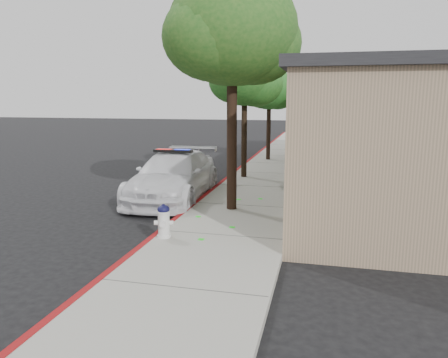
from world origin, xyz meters
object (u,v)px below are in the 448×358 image
police_car (174,176)px  fire_hydrant (164,221)px  clapboard_building (393,130)px  street_tree_far (270,91)px  street_tree_mid (245,80)px  street_tree_near (233,35)px

police_car → fire_hydrant: police_car is taller
clapboard_building → street_tree_far: 7.28m
clapboard_building → street_tree_mid: street_tree_mid is taller
street_tree_near → street_tree_mid: (-0.63, 5.37, -0.97)m
clapboard_building → fire_hydrant: 11.53m
fire_hydrant → street_tree_mid: (0.37, 8.37, 3.61)m
street_tree_near → street_tree_far: street_tree_near is taller
street_tree_near → street_tree_far: (-0.31, 10.77, -1.33)m
police_car → street_tree_mid: street_tree_mid is taller
police_car → street_tree_far: 10.00m
fire_hydrant → street_tree_far: size_ratio=0.17×
fire_hydrant → street_tree_mid: street_tree_mid is taller
clapboard_building → street_tree_far: bearing=142.9°
street_tree_mid → street_tree_far: 5.42m
fire_hydrant → clapboard_building: bearing=44.2°
police_car → street_tree_near: 5.15m
police_car → street_tree_near: (2.36, -1.45, 4.34)m
street_tree_far → fire_hydrant: bearing=-92.9°
clapboard_building → street_tree_far: size_ratio=4.29×
police_car → fire_hydrant: size_ratio=6.90×
street_tree_near → street_tree_far: bearing=91.6°
police_car → street_tree_near: size_ratio=0.83×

